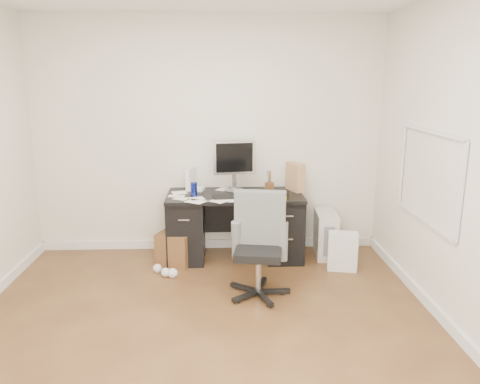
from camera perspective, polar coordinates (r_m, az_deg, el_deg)
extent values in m
plane|color=#492A17|center=(3.94, -4.40, -16.88)|extent=(4.00, 4.00, 0.00)
cube|color=beige|center=(5.43, -3.93, 6.77)|extent=(4.00, 0.02, 2.70)
cube|color=beige|center=(1.54, -7.94, -11.29)|extent=(4.00, 0.02, 2.70)
cube|color=beige|center=(3.91, 25.93, 2.76)|extent=(0.02, 4.00, 2.70)
cube|color=silver|center=(5.72, -3.72, -6.29)|extent=(4.00, 0.03, 0.10)
cube|color=silver|center=(4.32, 23.91, -14.43)|extent=(0.03, 4.00, 0.10)
cube|color=black|center=(5.20, -0.61, -0.46)|extent=(1.50, 0.70, 0.04)
cube|color=black|center=(5.32, -6.55, -4.44)|extent=(0.40, 0.60, 0.71)
cube|color=black|center=(5.35, 5.32, -4.30)|extent=(0.40, 0.60, 0.71)
cube|color=black|center=(5.59, -0.70, -2.37)|extent=(0.70, 0.03, 0.51)
cube|color=black|center=(5.03, -0.75, -0.55)|extent=(0.46, 0.20, 0.03)
sphere|color=#A9A9AD|center=(5.14, 3.01, -0.06)|extent=(0.08, 0.08, 0.06)
cylinder|color=navy|center=(5.10, -5.63, 0.32)|extent=(0.07, 0.07, 0.15)
cube|color=silver|center=(5.40, -6.02, 1.61)|extent=(0.16, 0.24, 0.26)
cube|color=#A77651|center=(5.36, 6.73, 1.83)|extent=(0.23, 0.30, 0.32)
cube|color=yellow|center=(5.06, 4.75, -0.44)|extent=(0.23, 0.27, 0.04)
cube|color=#A6A096|center=(5.50, 10.40, -5.02)|extent=(0.27, 0.53, 0.51)
cube|color=silver|center=(5.14, 12.38, -7.07)|extent=(0.34, 0.27, 0.42)
cube|color=#4E2F17|center=(5.25, -7.72, -6.73)|extent=(0.46, 0.46, 0.36)
cube|color=slate|center=(5.57, 4.50, -6.30)|extent=(0.36, 0.30, 0.20)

